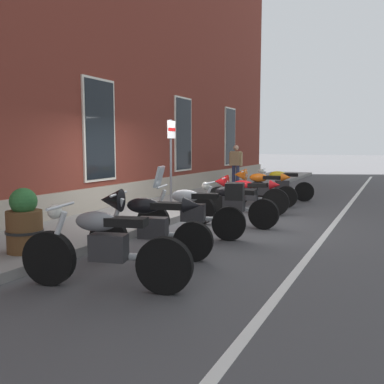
{
  "coord_description": "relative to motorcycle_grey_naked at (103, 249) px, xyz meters",
  "views": [
    {
      "loc": [
        -8.44,
        -4.35,
        1.73
      ],
      "look_at": [
        -0.43,
        -0.48,
        0.74
      ],
      "focal_mm": 39.36,
      "sensor_mm": 36.0,
      "label": 1
    }
  ],
  "objects": [
    {
      "name": "ground_plane",
      "position": [
        4.47,
        1.25,
        -0.5
      ],
      "size": [
        140.0,
        140.0,
        0.0
      ],
      "primitive_type": "plane",
      "color": "#424244"
    },
    {
      "name": "sidewalk",
      "position": [
        4.47,
        2.4,
        -0.43
      ],
      "size": [
        33.31,
        2.3,
        0.14
      ],
      "primitive_type": "cube",
      "color": "slate",
      "rests_on": "ground_plane"
    },
    {
      "name": "lane_stripe",
      "position": [
        4.47,
        -1.95,
        -0.5
      ],
      "size": [
        33.31,
        0.12,
        0.01
      ],
      "primitive_type": "cube",
      "color": "silver",
      "rests_on": "ground_plane"
    },
    {
      "name": "brick_pub_facade",
      "position": [
        4.47,
        6.79,
        4.26
      ],
      "size": [
        27.31,
        6.59,
        9.54
      ],
      "color": "maroon",
      "rests_on": "ground_plane"
    },
    {
      "name": "motorcycle_grey_naked",
      "position": [
        0.0,
        0.0,
        0.0
      ],
      "size": [
        0.74,
        2.13,
        1.02
      ],
      "color": "black",
      "rests_on": "ground_plane"
    },
    {
      "name": "motorcycle_black_sport",
      "position": [
        1.41,
        0.3,
        0.08
      ],
      "size": [
        0.72,
        1.93,
        1.07
      ],
      "color": "black",
      "rests_on": "ground_plane"
    },
    {
      "name": "motorcycle_silver_touring",
      "position": [
        2.97,
        0.16,
        0.06
      ],
      "size": [
        0.84,
        2.03,
        1.35
      ],
      "color": "black",
      "rests_on": "ground_plane"
    },
    {
      "name": "motorcycle_black_naked",
      "position": [
        4.37,
        0.01,
        -0.03
      ],
      "size": [
        0.62,
        2.03,
        0.93
      ],
      "color": "black",
      "rests_on": "ground_plane"
    },
    {
      "name": "motorcycle_red_sport",
      "position": [
        6.08,
        0.31,
        0.04
      ],
      "size": [
        0.62,
        2.12,
        0.98
      ],
      "color": "black",
      "rests_on": "ground_plane"
    },
    {
      "name": "motorcycle_orange_sport",
      "position": [
        7.53,
        0.34,
        0.08
      ],
      "size": [
        0.62,
        1.99,
        1.07
      ],
      "color": "black",
      "rests_on": "ground_plane"
    },
    {
      "name": "motorcycle_yellow_naked",
      "position": [
        9.01,
        0.12,
        -0.01
      ],
      "size": [
        0.66,
        2.02,
        1.0
      ],
      "color": "black",
      "rests_on": "ground_plane"
    },
    {
      "name": "pedestrian_tan_coat",
      "position": [
        11.79,
        2.59,
        0.53
      ],
      "size": [
        0.27,
        0.58,
        1.59
      ],
      "color": "#2D3351",
      "rests_on": "sidewalk"
    },
    {
      "name": "parking_sign",
      "position": [
        5.41,
        2.03,
        1.09
      ],
      "size": [
        0.36,
        0.07,
        2.23
      ],
      "color": "#4C4C51",
      "rests_on": "sidewalk"
    },
    {
      "name": "barrel_planter",
      "position": [
        0.49,
        1.83,
        0.07
      ],
      "size": [
        0.55,
        0.55,
        0.96
      ],
      "color": "brown",
      "rests_on": "sidewalk"
    }
  ]
}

